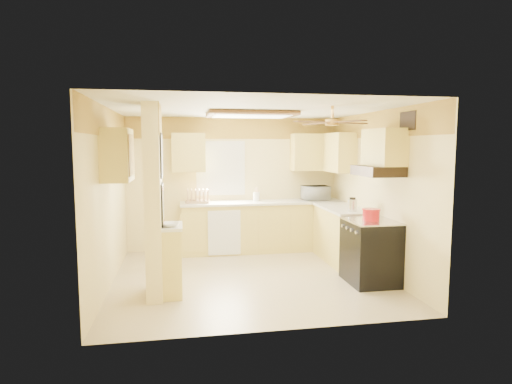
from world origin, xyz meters
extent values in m
plane|color=beige|center=(0.00, 0.00, 0.00)|extent=(4.00, 4.00, 0.00)
plane|color=white|center=(0.00, 0.00, 2.50)|extent=(4.00, 4.00, 0.00)
plane|color=#F8E397|center=(0.00, 1.90, 1.25)|extent=(4.00, 0.00, 4.00)
plane|color=#F8E397|center=(0.00, -1.90, 1.25)|extent=(4.00, 0.00, 4.00)
plane|color=#F8E397|center=(-2.00, 0.00, 1.25)|extent=(0.00, 3.80, 3.80)
plane|color=#F8E397|center=(2.00, 0.00, 1.25)|extent=(0.00, 3.80, 3.80)
cube|color=gold|center=(0.00, 1.88, 2.30)|extent=(4.00, 0.02, 0.40)
cube|color=#F8E397|center=(-1.35, -0.55, 1.25)|extent=(0.20, 0.70, 2.50)
cube|color=#E4CC70|center=(-1.13, -0.55, 0.45)|extent=(0.25, 0.55, 0.90)
cube|color=silver|center=(-1.13, -0.55, 0.92)|extent=(0.28, 0.58, 0.04)
cube|color=#E4CC70|center=(0.50, 1.60, 0.45)|extent=(3.00, 0.60, 0.90)
cube|color=#E4CC70|center=(1.70, 0.60, 0.45)|extent=(0.60, 1.40, 0.90)
cube|color=silver|center=(0.50, 1.59, 0.92)|extent=(3.04, 0.64, 0.04)
cube|color=silver|center=(1.69, 0.60, 0.92)|extent=(0.64, 1.44, 0.04)
cube|color=white|center=(-0.25, 1.29, 0.43)|extent=(0.58, 0.02, 0.80)
cube|color=white|center=(-0.25, 1.89, 1.55)|extent=(0.92, 0.02, 1.02)
cube|color=white|center=(-0.25, 1.89, 1.55)|extent=(0.80, 0.02, 0.90)
cube|color=#E4CC70|center=(-0.85, 1.72, 1.85)|extent=(0.60, 0.35, 0.70)
cube|color=#E4CC70|center=(1.55, 1.72, 1.85)|extent=(0.90, 0.35, 0.70)
cube|color=#E4CC70|center=(1.82, 1.25, 1.85)|extent=(0.35, 1.00, 0.70)
cube|color=#E4CC70|center=(-1.82, -0.25, 1.85)|extent=(0.35, 0.75, 0.70)
cube|color=#E4CC70|center=(1.82, -0.55, 1.95)|extent=(0.35, 0.76, 0.52)
cube|color=black|center=(1.67, -0.55, 0.45)|extent=(0.65, 0.76, 0.90)
cube|color=silver|center=(1.67, -0.55, 0.91)|extent=(0.66, 0.77, 0.02)
cylinder|color=silver|center=(1.34, -0.80, 0.80)|extent=(0.03, 0.05, 0.05)
cylinder|color=silver|center=(1.34, -0.63, 0.80)|extent=(0.03, 0.05, 0.05)
cylinder|color=silver|center=(1.34, -0.47, 0.80)|extent=(0.03, 0.05, 0.05)
cylinder|color=silver|center=(1.34, -0.30, 0.80)|extent=(0.03, 0.05, 0.05)
cube|color=black|center=(1.74, -0.55, 1.62)|extent=(0.50, 0.76, 0.14)
cube|color=black|center=(-1.24, -0.55, 1.85)|extent=(0.02, 0.42, 0.57)
cube|color=white|center=(-1.23, -0.55, 1.85)|extent=(0.01, 0.37, 0.52)
cube|color=black|center=(-1.24, -0.55, 1.20)|extent=(0.02, 0.42, 0.57)
cube|color=yellow|center=(-1.23, -0.55, 1.20)|extent=(0.01, 0.37, 0.52)
cube|color=brown|center=(0.10, 0.50, 2.46)|extent=(1.35, 0.95, 0.06)
cube|color=white|center=(0.10, 0.50, 2.44)|extent=(1.15, 0.75, 0.02)
cylinder|color=gold|center=(1.00, -0.70, 2.42)|extent=(0.04, 0.04, 0.16)
cylinder|color=gold|center=(1.00, -0.70, 2.28)|extent=(0.18, 0.18, 0.08)
cube|color=brown|center=(1.30, -0.59, 2.28)|extent=(0.55, 0.28, 0.01)
cube|color=brown|center=(0.89, -0.40, 2.28)|extent=(0.28, 0.55, 0.01)
cube|color=brown|center=(0.70, -0.81, 2.28)|extent=(0.55, 0.28, 0.01)
cube|color=brown|center=(1.11, -1.00, 2.28)|extent=(0.28, 0.55, 0.01)
cube|color=black|center=(1.98, -0.90, 2.30)|extent=(0.02, 0.40, 0.25)
imported|color=white|center=(1.54, 1.60, 1.08)|extent=(0.51, 0.37, 0.27)
imported|color=white|center=(-1.14, -0.67, 0.97)|extent=(0.27, 0.27, 0.05)
cylinder|color=red|center=(1.66, -0.57, 0.99)|extent=(0.24, 0.24, 0.15)
cylinder|color=red|center=(1.66, -0.57, 1.08)|extent=(0.26, 0.26, 0.02)
cylinder|color=silver|center=(1.67, 0.14, 1.04)|extent=(0.14, 0.14, 0.19)
cylinder|color=black|center=(1.67, 0.14, 1.15)|extent=(0.10, 0.10, 0.03)
cube|color=tan|center=(-0.70, 1.60, 0.96)|extent=(0.45, 0.36, 0.04)
cube|color=tan|center=(-0.88, 1.60, 1.06)|extent=(0.02, 0.29, 0.24)
cube|color=tan|center=(-0.81, 1.60, 1.06)|extent=(0.02, 0.29, 0.24)
cube|color=tan|center=(-0.74, 1.60, 1.06)|extent=(0.02, 0.29, 0.24)
cube|color=tan|center=(-0.66, 1.60, 1.06)|extent=(0.02, 0.29, 0.24)
cube|color=tan|center=(-0.59, 1.60, 1.06)|extent=(0.02, 0.29, 0.24)
cube|color=tan|center=(-0.52, 1.60, 1.06)|extent=(0.02, 0.29, 0.24)
cylinder|color=white|center=(-0.81, 1.60, 1.06)|extent=(0.02, 0.24, 0.24)
cylinder|color=white|center=(-0.66, 1.60, 1.06)|extent=(0.02, 0.24, 0.24)
cylinder|color=white|center=(0.40, 1.65, 1.02)|extent=(0.13, 0.13, 0.16)
cylinder|color=tan|center=(0.42, 1.65, 1.07)|extent=(0.01, 0.01, 0.25)
cylinder|color=tan|center=(0.40, 1.68, 1.07)|extent=(0.01, 0.01, 0.25)
cylinder|color=tan|center=(0.37, 1.65, 1.07)|extent=(0.01, 0.01, 0.25)
cylinder|color=tan|center=(0.40, 1.63, 1.07)|extent=(0.01, 0.01, 0.25)
camera|label=1|loc=(-1.00, -6.18, 1.97)|focal=30.00mm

